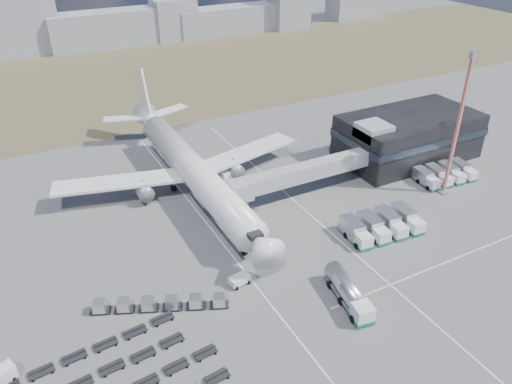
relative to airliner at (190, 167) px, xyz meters
name	(u,v)px	position (x,y,z in m)	size (l,w,h in m)	color
ground	(272,287)	(0.00, -32.38, -5.29)	(420.00, 420.00, 0.00)	#565659
grass_strip	(102,82)	(0.00, 77.62, -5.29)	(420.00, 90.00, 0.01)	brown
lane_markings	(315,257)	(9.77, -29.38, -5.29)	(47.12, 110.00, 0.01)	silver
terminal	(408,136)	(47.77, -8.41, -0.04)	(30.40, 16.40, 11.00)	black
jet_bridge	(292,176)	(15.90, -11.95, -0.24)	(30.30, 3.80, 7.05)	#939399
airliner	(190,167)	(0.00, 0.00, 0.00)	(51.59, 64.53, 17.62)	white
skyline	(70,27)	(-0.99, 118.39, 4.02)	(300.66, 24.99, 25.98)	gray
fuel_tanker	(349,293)	(8.08, -40.33, -3.54)	(4.52, 11.12, 3.49)	white
pushback_tug	(239,280)	(-4.00, -29.56, -4.58)	(3.15, 1.77, 1.43)	white
catering_truck	(221,175)	(6.79, 1.00, -4.01)	(3.40, 5.81, 2.50)	white
service_trucks_near	(382,225)	(23.71, -29.04, -3.70)	(13.73, 8.33, 2.93)	white
service_trucks_far	(445,174)	(47.61, -20.37, -3.86)	(12.35, 7.50, 2.63)	white
uld_row	(160,303)	(-16.28, -29.12, -4.24)	(18.41, 9.36, 1.76)	black
floodlight_mast	(458,126)	(43.86, -23.89, 8.76)	(2.66, 2.17, 28.04)	#B52F1D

